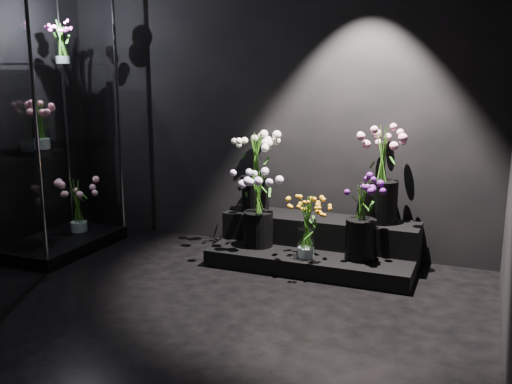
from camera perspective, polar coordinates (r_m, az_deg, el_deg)
The scene contains 12 objects.
floor at distance 3.65m, azimuth -10.55°, elevation -13.83°, with size 4.00×4.00×0.00m, color black.
wall_back at distance 5.08m, azimuth 1.18°, elevation 10.06°, with size 4.00×4.00×0.00m, color black.
display_riser at distance 4.80m, azimuth 6.04°, elevation -5.28°, with size 1.65×0.73×0.37m.
display_case at distance 5.22m, azimuth -19.72°, elevation 7.15°, with size 0.65×1.08×2.39m.
bouquet_orange_bells at distance 4.45m, azimuth 5.08°, elevation -3.41°, with size 0.27×0.27×0.50m.
bouquet_lilac at distance 4.71m, azimuth 0.21°, elevation -1.25°, with size 0.43×0.43×0.62m.
bouquet_purple at distance 4.46m, azimuth 10.49°, elevation -2.22°, with size 0.33×0.33×0.65m.
bouquet_cream_roses at distance 4.94m, azimuth -0.05°, elevation 2.82°, with size 0.43×0.43×0.71m.
bouquet_pink_roses at distance 4.67m, azimuth 12.55°, elevation 2.22°, with size 0.46×0.46×0.78m.
bouquet_case_pink at distance 5.12m, azimuth -20.75°, elevation 6.44°, with size 0.33×0.33×0.40m.
bouquet_case_magenta at distance 5.33m, azimuth -18.85°, elevation 14.01°, with size 0.22×0.22×0.36m.
bouquet_case_base_pink at distance 5.51m, azimuth -17.41°, elevation -1.24°, with size 0.40×0.40×0.48m.
Camera 1 is at (1.81, -2.74, 1.59)m, focal length 40.00 mm.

